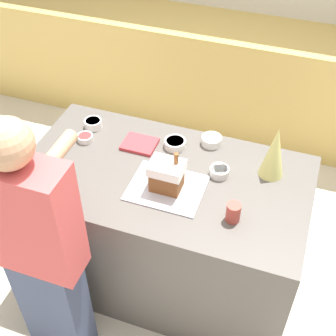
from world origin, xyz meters
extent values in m
plane|color=beige|center=(0.00, 0.00, 0.00)|extent=(12.00, 12.00, 0.00)
cube|color=tan|center=(0.00, 1.73, 0.47)|extent=(6.00, 0.60, 0.95)
cube|color=#514C47|center=(0.00, 0.00, 0.44)|extent=(1.58, 0.87, 0.88)
cube|color=#B2B2BC|center=(0.05, -0.09, 0.89)|extent=(0.39, 0.32, 0.01)
cube|color=brown|center=(0.05, -0.09, 0.95)|extent=(0.16, 0.12, 0.11)
cube|color=white|center=(0.05, -0.09, 1.03)|extent=(0.18, 0.14, 0.06)
cylinder|color=brown|center=(0.09, -0.07, 1.09)|extent=(0.02, 0.02, 0.06)
cone|color=#DBD675|center=(0.54, 0.20, 1.04)|extent=(0.13, 0.13, 0.31)
cylinder|color=silver|center=(0.28, 0.10, 0.91)|extent=(0.11, 0.11, 0.05)
cylinder|color=red|center=(0.28, 0.10, 0.92)|extent=(0.09, 0.09, 0.01)
cylinder|color=silver|center=(-0.54, 0.13, 0.90)|extent=(0.09, 0.09, 0.04)
cylinder|color=red|center=(-0.54, 0.13, 0.92)|extent=(0.08, 0.08, 0.01)
cylinder|color=white|center=(-0.55, 0.26, 0.91)|extent=(0.11, 0.11, 0.05)
cylinder|color=white|center=(-0.55, 0.26, 0.93)|extent=(0.09, 0.09, 0.01)
cylinder|color=white|center=(-0.02, 0.25, 0.91)|extent=(0.13, 0.13, 0.05)
cylinder|color=yellow|center=(-0.02, 0.25, 0.92)|extent=(0.10, 0.10, 0.01)
cylinder|color=white|center=(0.17, 0.34, 0.91)|extent=(0.12, 0.12, 0.05)
cylinder|color=pink|center=(0.17, 0.34, 0.93)|extent=(0.10, 0.10, 0.01)
cube|color=#B23338|center=(-0.22, 0.19, 0.89)|extent=(0.19, 0.16, 0.02)
cylinder|color=#B24238|center=(0.43, -0.19, 0.94)|extent=(0.07, 0.07, 0.10)
cube|color=#424C6B|center=(-0.38, -0.66, 0.39)|extent=(0.33, 0.18, 0.79)
cube|color=#CC4C4C|center=(-0.38, -0.66, 1.10)|extent=(0.43, 0.19, 0.62)
sphere|color=tan|center=(-0.38, -0.66, 1.52)|extent=(0.21, 0.21, 0.21)
cylinder|color=tan|center=(-0.38, -0.44, 1.23)|extent=(0.07, 0.43, 0.07)
camera|label=1|loc=(0.63, -1.72, 2.63)|focal=50.00mm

